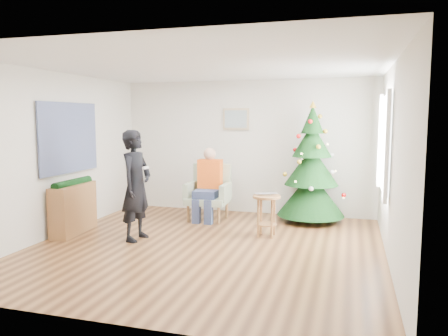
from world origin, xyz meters
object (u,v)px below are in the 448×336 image
(stool, at_px, (266,215))
(armchair, at_px, (209,199))
(console, at_px, (73,209))
(christmas_tree, at_px, (311,168))
(standing_man, at_px, (136,185))

(stool, bearing_deg, armchair, 145.47)
(console, bearing_deg, stool, 7.74)
(stool, relative_size, armchair, 0.65)
(armchair, bearing_deg, stool, -36.05)
(armchair, bearing_deg, christmas_tree, 9.70)
(christmas_tree, xyz_separation_m, standing_man, (-2.47, -1.97, -0.13))
(stool, xyz_separation_m, console, (-3.06, -0.68, 0.06))
(stool, relative_size, standing_man, 0.39)
(standing_man, xyz_separation_m, console, (-1.18, 0.07, -0.45))
(stool, height_order, console, console)
(armchair, distance_m, standing_man, 1.79)
(christmas_tree, height_order, standing_man, christmas_tree)
(christmas_tree, distance_m, console, 4.15)
(stool, distance_m, console, 3.14)
(armchair, relative_size, console, 1.01)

